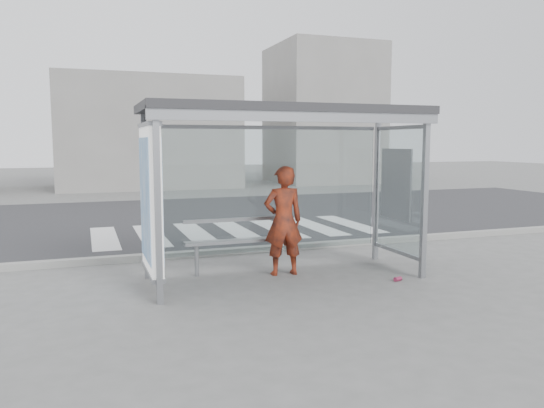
{
  "coord_description": "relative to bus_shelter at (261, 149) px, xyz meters",
  "views": [
    {
      "loc": [
        -2.87,
        -7.46,
        2.09
      ],
      "look_at": [
        -0.14,
        0.2,
        1.13
      ],
      "focal_mm": 35.0,
      "sensor_mm": 36.0,
      "label": 1
    }
  ],
  "objects": [
    {
      "name": "ground",
      "position": [
        0.37,
        -0.06,
        -1.98
      ],
      "size": [
        80.0,
        80.0,
        0.0
      ],
      "primitive_type": "plane",
      "color": "#5F5F5D",
      "rests_on": "ground"
    },
    {
      "name": "road",
      "position": [
        0.37,
        6.94,
        -1.98
      ],
      "size": [
        30.0,
        10.0,
        0.01
      ],
      "primitive_type": "cube",
      "color": "#2C2C2F",
      "rests_on": "ground"
    },
    {
      "name": "curb",
      "position": [
        0.37,
        1.89,
        -1.92
      ],
      "size": [
        30.0,
        0.18,
        0.12
      ],
      "primitive_type": "cube",
      "color": "gray",
      "rests_on": "ground"
    },
    {
      "name": "crosswalk",
      "position": [
        0.87,
        4.44,
        -1.98
      ],
      "size": [
        6.55,
        3.0,
        0.0
      ],
      "color": "silver",
      "rests_on": "ground"
    },
    {
      "name": "bus_shelter",
      "position": [
        0.0,
        0.0,
        0.0
      ],
      "size": [
        4.25,
        1.65,
        2.62
      ],
      "color": "gray",
      "rests_on": "ground"
    },
    {
      "name": "building_center",
      "position": [
        0.37,
        17.94,
        0.52
      ],
      "size": [
        8.0,
        5.0,
        5.0
      ],
      "primitive_type": "cube",
      "color": "gray",
      "rests_on": "ground"
    },
    {
      "name": "building_right",
      "position": [
        9.37,
        17.94,
        1.52
      ],
      "size": [
        5.0,
        5.0,
        7.0
      ],
      "primitive_type": "cube",
      "color": "gray",
      "rests_on": "ground"
    },
    {
      "name": "person",
      "position": [
        0.42,
        0.16,
        -1.12
      ],
      "size": [
        0.65,
        0.45,
        1.72
      ],
      "primitive_type": "imported",
      "rotation": [
        0.0,
        0.0,
        3.08
      ],
      "color": "#D35213",
      "rests_on": "ground"
    },
    {
      "name": "bench",
      "position": [
        -0.23,
        0.52,
        -1.46
      ],
      "size": [
        1.7,
        0.21,
        0.88
      ],
      "color": "gray",
      "rests_on": "ground"
    },
    {
      "name": "soda_can",
      "position": [
        1.91,
        -0.81,
        -1.95
      ],
      "size": [
        0.14,
        0.1,
        0.07
      ],
      "primitive_type": "cylinder",
      "rotation": [
        0.0,
        1.57,
        0.28
      ],
      "color": "#C03864",
      "rests_on": "ground"
    }
  ]
}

